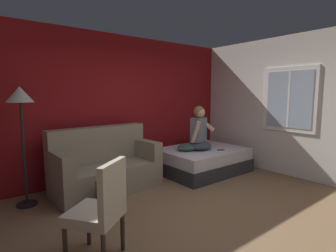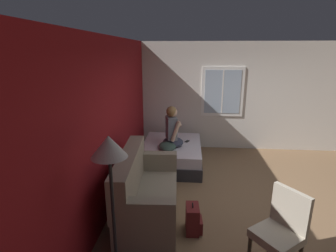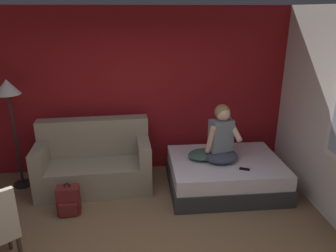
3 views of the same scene
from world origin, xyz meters
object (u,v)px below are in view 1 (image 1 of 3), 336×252
object	(u,v)px
person_seated	(199,132)
backpack	(109,196)
throw_pillow	(187,147)
side_chair	(101,207)
floor_lamp	(21,106)
couch	(105,167)
bed	(202,160)
cell_phone	(221,150)

from	to	relation	value
person_seated	backpack	distance (m)	2.33
person_seated	throw_pillow	world-z (taller)	person_seated
side_chair	floor_lamp	world-z (taller)	floor_lamp
couch	floor_lamp	world-z (taller)	floor_lamp
bed	couch	size ratio (longest dim) A/B	0.99
backpack	person_seated	bearing A→B (deg)	11.45
bed	throw_pillow	distance (m)	0.47
bed	throw_pillow	world-z (taller)	throw_pillow
backpack	cell_phone	xyz separation A→B (m)	(2.47, 0.12, 0.29)
cell_phone	couch	bearing A→B (deg)	-79.36
person_seated	bed	bearing A→B (deg)	10.06
bed	floor_lamp	distance (m)	3.40
bed	couch	xyz separation A→B (m)	(-2.00, 0.27, 0.16)
person_seated	throw_pillow	bearing A→B (deg)	160.80
throw_pillow	person_seated	bearing A→B (deg)	-19.20
couch	person_seated	distance (m)	1.98
cell_phone	throw_pillow	bearing A→B (deg)	-101.56
couch	throw_pillow	size ratio (longest dim) A/B	3.62
couch	throw_pillow	distance (m)	1.68
bed	couch	bearing A→B (deg)	172.28
side_chair	person_seated	xyz separation A→B (m)	(2.74, 1.43, 0.30)
side_chair	couch	bearing A→B (deg)	64.17
side_chair	floor_lamp	distance (m)	2.08
floor_lamp	couch	bearing A→B (deg)	-6.01
person_seated	backpack	xyz separation A→B (m)	(-2.19, -0.44, -0.64)
side_chair	throw_pillow	xyz separation A→B (m)	(2.50, 1.52, 0.02)
person_seated	floor_lamp	size ratio (longest dim) A/B	0.51
person_seated	couch	bearing A→B (deg)	171.39
side_chair	backpack	xyz separation A→B (m)	(0.55, 0.99, -0.34)
bed	floor_lamp	bearing A→B (deg)	172.90
throw_pillow	cell_phone	world-z (taller)	throw_pillow
couch	throw_pillow	bearing A→B (deg)	-6.98
side_chair	cell_phone	world-z (taller)	side_chair
bed	side_chair	size ratio (longest dim) A/B	1.75
bed	couch	world-z (taller)	couch
person_seated	throw_pillow	distance (m)	0.39
throw_pillow	backpack	bearing A→B (deg)	-164.80
bed	person_seated	bearing A→B (deg)	-169.94
backpack	cell_phone	size ratio (longest dim) A/B	3.18
couch	throw_pillow	world-z (taller)	couch
bed	throw_pillow	bearing A→B (deg)	168.68
couch	backpack	bearing A→B (deg)	-111.08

